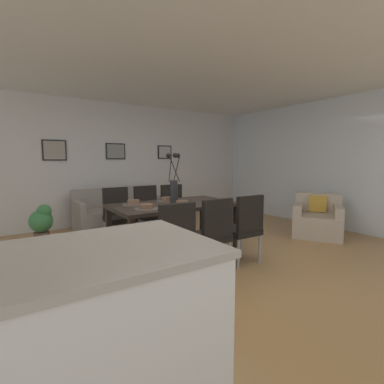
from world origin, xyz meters
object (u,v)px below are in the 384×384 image
dining_chair_far_left (212,231)px  centerpiece_vase (174,184)px  dining_chair_mid_right (174,207)px  bowl_near_left (147,206)px  dining_table (174,208)px  dining_chair_mid_left (244,225)px  dining_chair_near_right (118,213)px  framed_picture_right (165,152)px  bowl_far_right (167,199)px  potted_plant (42,223)px  framed_picture_left (54,150)px  bowl_far_left (182,203)px  dining_chair_near_left (173,239)px  framed_picture_center (116,151)px  sofa (120,214)px  bowl_near_right (133,202)px  armchair (317,220)px  dining_chair_far_right (148,209)px

dining_chair_far_left → centerpiece_vase: centerpiece_vase is taller
dining_chair_mid_right → bowl_near_left: bearing=-133.8°
dining_table → dining_chair_mid_right: size_ratio=1.96×
dining_chair_far_left → dining_chair_mid_left: size_ratio=1.00×
dining_chair_near_right → framed_picture_right: (1.73, 1.58, 1.05)m
bowl_far_right → potted_plant: bowl_far_right is taller
centerpiece_vase → framed_picture_left: bearing=115.8°
bowl_far_left → framed_picture_right: 3.08m
dining_chair_near_right → bowl_far_left: 1.29m
dining_chair_near_left → framed_picture_center: (0.55, 3.41, 1.05)m
sofa → framed_picture_left: bearing=151.6°
dining_table → centerpiece_vase: (0.00, 0.00, 0.36)m
bowl_near_right → potted_plant: 1.69m
bowl_far_left → framed_picture_left: framed_picture_left is taller
centerpiece_vase → potted_plant: size_ratio=1.10×
framed_picture_left → dining_table: bearing=-64.2°
bowl_near_left → dining_chair_mid_right: bearing=46.2°
dining_chair_near_right → framed_picture_center: framed_picture_center is taller
bowl_near_right → dining_chair_near_right: bearing=88.7°
dining_chair_near_left → framed_picture_left: 3.63m
dining_chair_near_right → armchair: (3.16, -1.57, -0.23)m
dining_chair_mid_left → sofa: (-0.70, 2.82, -0.23)m
bowl_near_left → armchair: bowl_near_left is taller
dining_chair_mid_left → dining_chair_mid_right: same height
dining_chair_mid_right → dining_chair_far_right: bearing=176.0°
sofa → potted_plant: sofa is taller
bowl_far_right → dining_chair_mid_left: bearing=-63.7°
dining_chair_far_left → bowl_near_right: size_ratio=5.41×
dining_chair_mid_right → armchair: 2.62m
bowl_near_right → potted_plant: bowl_near_right is taller
dining_chair_far_left → dining_chair_mid_left: same height
dining_chair_far_right → potted_plant: bearing=161.1°
dining_table → bowl_near_right: (-0.54, 0.22, 0.11)m
dining_chair_mid_right → bowl_near_right: bearing=-148.1°
dining_table → bowl_far_left: 0.25m
bowl_near_left → bowl_far_right: size_ratio=1.00×
bowl_far_right → sofa: 1.78m
centerpiece_vase → bowl_near_left: centerpiece_vase is taller
dining_chair_mid_right → framed_picture_right: bearing=67.0°
bowl_far_left → sofa: size_ratio=0.10×
dining_table → dining_chair_far_right: 0.94m
dining_chair_far_right → armchair: bearing=-30.9°
dining_chair_far_left → bowl_near_left: dining_chair_far_left is taller
bowl_far_left → framed_picture_left: bearing=113.9°
dining_chair_far_left → sofa: (-0.16, 2.82, -0.23)m
dining_chair_mid_right → sofa: (-0.68, 1.04, -0.23)m
framed_picture_left → armchair: bearing=-39.2°
framed_picture_center → dining_chair_near_left: bearing=-99.2°
dining_chair_near_left → centerpiece_vase: bearing=58.9°
dining_table → armchair: size_ratio=1.63×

